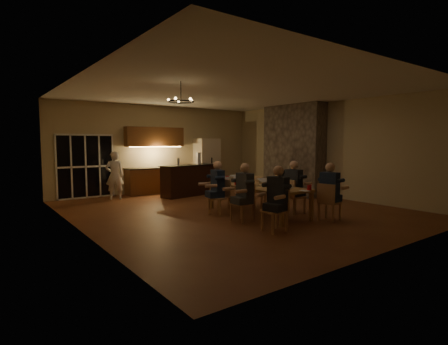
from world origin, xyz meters
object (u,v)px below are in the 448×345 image
at_px(laptop_c, 248,181).
at_px(laptop_b, 288,184).
at_px(laptop_a, 282,186).
at_px(person_right_mid, 294,187).
at_px(bar_bottle, 178,162).
at_px(person_right_near, 329,192).
at_px(redcup_near, 309,187).
at_px(mug_front, 269,185).
at_px(chair_left_far, 219,197).
at_px(chandelier, 181,102).
at_px(redcup_far, 227,178).
at_px(bar_blender, 198,158).
at_px(bar_island, 189,180).
at_px(mug_mid, 249,181).
at_px(person_left_far, 218,188).
at_px(chair_left_near, 275,210).
at_px(chair_left_mid, 242,203).
at_px(person_left_mid, 245,193).
at_px(can_silver, 280,186).
at_px(dining_table, 257,200).
at_px(plate_far, 250,181).
at_px(plate_near, 279,186).
at_px(chair_right_far, 263,191).
at_px(mug_back, 228,181).
at_px(chair_right_near, 330,202).
at_px(can_cola, 220,179).
at_px(refrigerator, 207,164).
at_px(laptop_f, 238,177).
at_px(can_right, 260,181).
at_px(person_left_near, 278,199).
at_px(redcup_mid, 236,183).
at_px(chair_right_mid, 295,196).
at_px(plate_left, 274,190).
at_px(standing_person, 115,175).

bearing_deg(laptop_c, laptop_b, 85.83).
bearing_deg(laptop_a, person_right_mid, -128.60).
bearing_deg(bar_bottle, laptop_a, -89.15).
relative_size(person_right_near, redcup_near, 11.50).
bearing_deg(mug_front, redcup_near, -64.11).
bearing_deg(chair_left_far, chandelier, -87.38).
distance_m(redcup_far, bar_blender, 2.49).
distance_m(bar_island, mug_mid, 3.28).
xyz_separation_m(person_left_far, laptop_a, (0.60, -1.71, 0.17)).
height_order(chair_left_near, chair_left_mid, same).
height_order(chair_left_near, person_right_near, person_right_near).
bearing_deg(person_right_mid, laptop_a, 116.77).
height_order(person_left_mid, can_silver, person_left_mid).
distance_m(dining_table, plate_far, 0.94).
bearing_deg(plate_near, bar_blender, 85.48).
height_order(dining_table, plate_near, plate_near).
xyz_separation_m(laptop_c, redcup_near, (0.62, -1.49, -0.05)).
height_order(chair_right_far, mug_back, chair_right_far).
xyz_separation_m(chair_right_near, can_cola, (-1.06, 3.01, 0.37)).
relative_size(mug_front, plate_far, 0.42).
height_order(mug_mid, can_cola, can_cola).
xyz_separation_m(refrigerator, mug_mid, (-1.62, -4.50, -0.20)).
height_order(laptop_f, can_silver, laptop_f).
xyz_separation_m(bar_island, can_right, (0.17, -3.50, 0.27)).
bearing_deg(chair_right_far, chair_left_near, 150.28).
bearing_deg(can_cola, refrigerator, 61.66).
bearing_deg(bar_blender, chair_left_far, -115.29).
bearing_deg(redcup_near, chair_right_near, -20.79).
xyz_separation_m(person_left_near, mug_front, (0.79, 1.08, 0.11)).
bearing_deg(mug_front, laptop_f, 79.44).
relative_size(dining_table, chair_left_mid, 3.20).
bearing_deg(redcup_mid, chair_right_mid, -35.39).
relative_size(person_right_mid, laptop_b, 4.31).
distance_m(dining_table, chair_right_near, 1.81).
bearing_deg(mug_back, redcup_far, 53.90).
height_order(refrigerator, plate_far, refrigerator).
relative_size(chair_right_near, bar_blender, 2.16).
distance_m(chair_right_far, laptop_f, 0.83).
distance_m(chair_right_far, person_left_far, 1.68).
distance_m(can_right, plate_left, 1.33).
bearing_deg(chair_left_mid, chair_right_far, 114.18).
height_order(chair_right_far, person_right_near, person_right_near).
xyz_separation_m(person_left_mid, standing_person, (-1.30, 5.03, 0.10)).
bearing_deg(standing_person, chandelier, 108.75).
bearing_deg(person_left_far, bar_bottle, -178.36).
bearing_deg(plate_left, can_right, 61.42).
bearing_deg(person_right_near, chair_left_far, 30.85).
distance_m(chair_left_far, bar_bottle, 3.23).
bearing_deg(bar_blender, chandelier, -128.19).
distance_m(chair_left_far, redcup_mid, 0.61).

